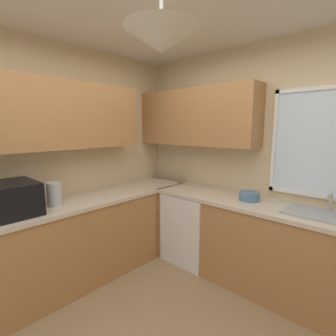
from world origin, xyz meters
TOP-DOWN VIEW (x-y plane):
  - room_shell at (-0.34, 0.44)m, footprint 3.57×3.51m
  - counter_run_left at (-1.41, 0.00)m, footprint 0.65×3.12m
  - counter_run_back at (0.21, 1.39)m, footprint 2.66×0.65m
  - dishwasher at (-0.75, 1.36)m, footprint 0.60×0.60m
  - microwave at (-1.41, -0.44)m, footprint 0.48×0.36m
  - kettle at (-1.39, -0.09)m, footprint 0.14×0.14m
  - sink_assembly at (0.66, 1.39)m, footprint 0.66×0.40m
  - bowl at (-0.05, 1.39)m, footprint 0.21×0.21m

SIDE VIEW (x-z plane):
  - dishwasher at x=-0.75m, z-range 0.00..0.86m
  - counter_run_left at x=-1.41m, z-range 0.00..0.91m
  - counter_run_back at x=0.21m, z-range 0.00..0.91m
  - sink_assembly at x=0.66m, z-range 0.82..1.02m
  - bowl at x=-0.05m, z-range 0.91..1.00m
  - kettle at x=-1.39m, z-range 0.91..1.14m
  - microwave at x=-1.41m, z-range 0.91..1.20m
  - room_shell at x=-0.34m, z-range 0.41..3.06m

